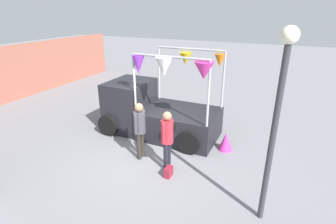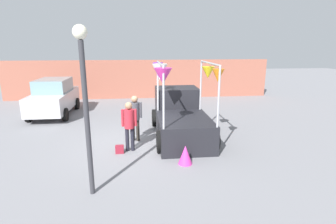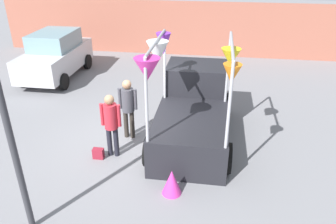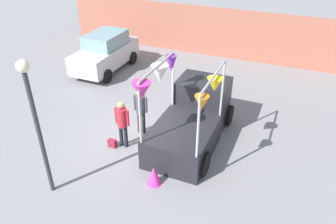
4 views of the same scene
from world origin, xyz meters
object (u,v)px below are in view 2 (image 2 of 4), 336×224
at_px(parked_car, 54,97).
at_px(folded_kite_bundle_magenta, 185,155).
at_px(handbag, 120,149).
at_px(person_customer, 129,122).
at_px(person_vendor, 135,114).
at_px(street_lamp, 84,89).
at_px(vendor_truck, 179,115).

xyz_separation_m(parked_car, folded_kite_bundle_magenta, (5.80, -6.61, -0.64)).
bearing_deg(handbag, person_customer, 29.74).
relative_size(person_customer, person_vendor, 0.98).
relative_size(handbag, street_lamp, 0.07).
bearing_deg(folded_kite_bundle_magenta, person_customer, 143.87).
relative_size(parked_car, person_customer, 2.31).
xyz_separation_m(vendor_truck, parked_car, (-6.03, 3.89, 0.09)).
bearing_deg(person_customer, handbag, -150.26).
bearing_deg(person_vendor, parked_car, 134.18).
bearing_deg(vendor_truck, person_customer, -143.26).
bearing_deg(parked_car, handbag, -56.14).
height_order(vendor_truck, person_vendor, vendor_truck).
relative_size(person_customer, street_lamp, 0.43).
xyz_separation_m(person_customer, folded_kite_bundle_magenta, (1.73, -1.26, -0.75)).
xyz_separation_m(handbag, folded_kite_bundle_magenta, (2.08, -1.06, 0.16)).
xyz_separation_m(person_customer, street_lamp, (-0.85, -2.65, 1.56)).
relative_size(parked_car, folded_kite_bundle_magenta, 6.67).
bearing_deg(person_vendor, handbag, -114.41).
xyz_separation_m(parked_car, street_lamp, (3.22, -7.99, 1.66)).
height_order(vendor_truck, parked_car, vendor_truck).
bearing_deg(folded_kite_bundle_magenta, person_vendor, 124.71).
xyz_separation_m(person_vendor, handbag, (-0.53, -1.17, -0.93)).
xyz_separation_m(vendor_truck, handbag, (-2.31, -1.66, -0.72)).
xyz_separation_m(person_vendor, folded_kite_bundle_magenta, (1.54, -2.23, -0.77)).
bearing_deg(parked_car, person_customer, -52.71).
height_order(street_lamp, folded_kite_bundle_magenta, street_lamp).
bearing_deg(person_customer, parked_car, 127.29).
height_order(person_vendor, street_lamp, street_lamp).
xyz_separation_m(vendor_truck, person_vendor, (-1.77, -0.49, 0.21)).
bearing_deg(street_lamp, person_vendor, 74.03).
xyz_separation_m(parked_car, handbag, (3.72, -5.55, -0.80)).
relative_size(vendor_truck, parked_car, 1.03).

